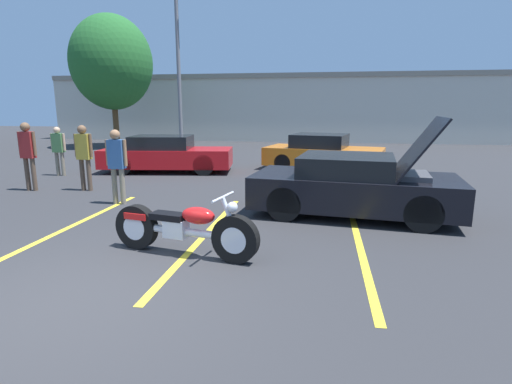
# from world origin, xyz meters

# --- Properties ---
(ground_plane) EXTENTS (80.00, 80.00, 0.00)m
(ground_plane) POSITION_xyz_m (0.00, 0.00, 0.00)
(ground_plane) COLOR #2D2D30
(parking_stripe_foreground) EXTENTS (0.12, 5.35, 0.01)m
(parking_stripe_foreground) POSITION_xyz_m (-1.90, 2.68, 0.00)
(parking_stripe_foreground) COLOR yellow
(parking_stripe_foreground) RESTS_ON ground
(parking_stripe_middle) EXTENTS (0.12, 5.35, 0.01)m
(parking_stripe_middle) POSITION_xyz_m (0.79, 2.68, 0.00)
(parking_stripe_middle) COLOR yellow
(parking_stripe_middle) RESTS_ON ground
(parking_stripe_back) EXTENTS (0.12, 5.35, 0.01)m
(parking_stripe_back) POSITION_xyz_m (3.49, 2.68, 0.00)
(parking_stripe_back) COLOR yellow
(parking_stripe_back) RESTS_ON ground
(far_building) EXTENTS (32.00, 4.20, 4.40)m
(far_building) POSITION_xyz_m (0.00, 24.38, 2.34)
(far_building) COLOR beige
(far_building) RESTS_ON ground
(light_pole) EXTENTS (1.21, 0.28, 7.97)m
(light_pole) POSITION_xyz_m (-4.04, 15.18, 4.37)
(light_pole) COLOR slate
(light_pole) RESTS_ON ground
(tree_background) EXTENTS (4.47, 4.47, 7.24)m
(tree_background) POSITION_xyz_m (-8.89, 17.61, 4.67)
(tree_background) COLOR brown
(tree_background) RESTS_ON ground
(motorcycle) EXTENTS (2.44, 0.82, 1.00)m
(motorcycle) POSITION_xyz_m (0.76, 1.70, 0.42)
(motorcycle) COLOR black
(motorcycle) RESTS_ON ground
(show_car_hood_open) EXTENTS (4.38, 2.43, 2.07)m
(show_car_hood_open) POSITION_xyz_m (3.52, 4.54, 0.63)
(show_car_hood_open) COLOR black
(show_car_hood_open) RESTS_ON ground
(parked_car_left_row) EXTENTS (4.67, 2.32, 1.27)m
(parked_car_left_row) POSITION_xyz_m (-2.60, 9.42, 0.61)
(parked_car_left_row) COLOR red
(parked_car_left_row) RESTS_ON ground
(parked_car_right_row) EXTENTS (4.47, 2.73, 1.29)m
(parked_car_right_row) POSITION_xyz_m (2.85, 10.84, 0.61)
(parked_car_right_row) COLOR orange
(parked_car_right_row) RESTS_ON ground
(spectator_near_motorcycle) EXTENTS (0.52, 0.23, 1.78)m
(spectator_near_motorcycle) POSITION_xyz_m (-3.54, 5.96, 1.07)
(spectator_near_motorcycle) COLOR brown
(spectator_near_motorcycle) RESTS_ON ground
(spectator_by_show_car) EXTENTS (0.52, 0.24, 1.85)m
(spectator_by_show_car) POSITION_xyz_m (-5.04, 5.72, 1.12)
(spectator_by_show_car) COLOR brown
(spectator_by_show_car) RESTS_ON ground
(spectator_midground) EXTENTS (0.52, 0.23, 1.75)m
(spectator_midground) POSITION_xyz_m (-1.88, 4.65, 1.05)
(spectator_midground) COLOR gray
(spectator_midground) RESTS_ON ground
(spectator_far_lot) EXTENTS (0.52, 0.21, 1.62)m
(spectator_far_lot) POSITION_xyz_m (-5.82, 8.09, 0.96)
(spectator_far_lot) COLOR gray
(spectator_far_lot) RESTS_ON ground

